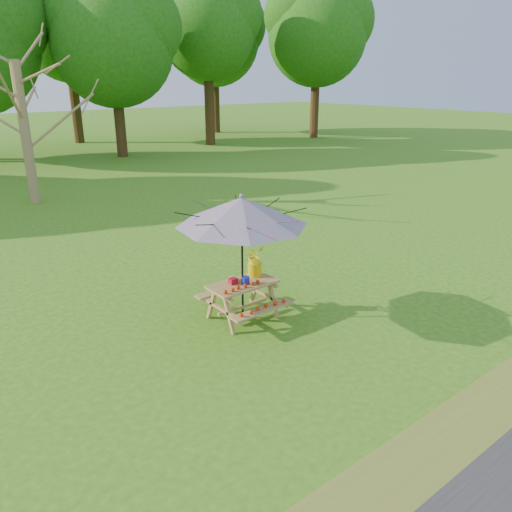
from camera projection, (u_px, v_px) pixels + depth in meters
ground at (53, 456)px, 5.64m from camera, size 120.00×120.00×0.00m
picnic_table at (243, 301)px, 8.76m from camera, size 1.20×1.32×0.67m
patio_umbrella at (242, 211)px, 8.22m from camera, size 2.70×2.70×2.25m
produce_bins at (239, 280)px, 8.63m from camera, size 0.30×0.37×0.13m
tomatoes_row at (242, 286)px, 8.42m from camera, size 0.77×0.13×0.07m
flower_bucket at (255, 260)px, 8.87m from camera, size 0.38×0.34×0.56m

